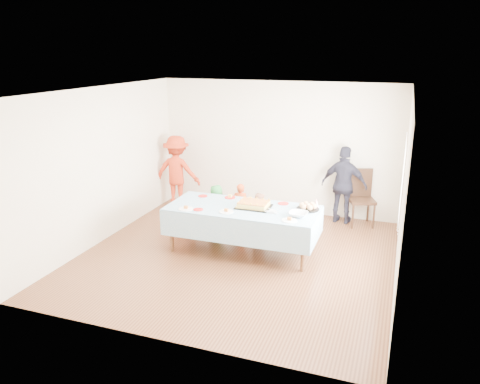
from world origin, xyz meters
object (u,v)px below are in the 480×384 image
(dining_chair, at_px, (361,194))
(birthday_cake, at_px, (254,205))
(adult_left, at_px, (177,172))
(party_table, at_px, (243,211))

(dining_chair, bearing_deg, birthday_cake, -148.67)
(dining_chair, relative_size, adult_left, 0.70)
(party_table, distance_m, birthday_cake, 0.21)
(birthday_cake, distance_m, dining_chair, 2.51)
(dining_chair, distance_m, adult_left, 3.86)
(party_table, height_order, birthday_cake, birthday_cake)
(birthday_cake, relative_size, adult_left, 0.36)
(birthday_cake, height_order, dining_chair, dining_chair)
(dining_chair, height_order, adult_left, adult_left)
(dining_chair, xyz_separation_m, adult_left, (-3.85, -0.22, 0.17))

